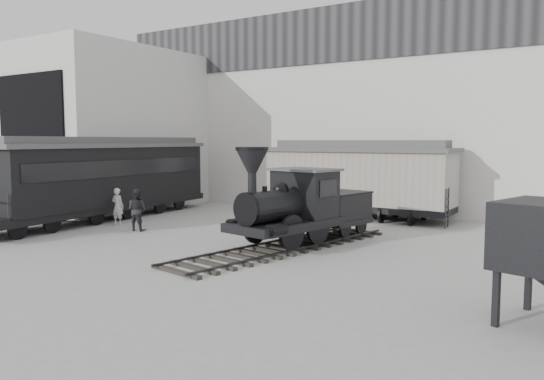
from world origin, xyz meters
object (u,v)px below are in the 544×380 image
Objects in this scene: boxcar at (358,177)px; passenger_coach at (103,177)px; visitor_b at (137,210)px; locomotive at (298,211)px; visitor_a at (118,206)px.

boxcar reaches higher than passenger_coach.
boxcar reaches higher than visitor_b.
passenger_coach is (-10.35, -7.05, 0.02)m from boxcar.
passenger_coach is 7.77× the size of visitor_b.
boxcar is (-0.97, 7.76, 0.72)m from locomotive.
locomotive is at bearing -7.68° from passenger_coach.
passenger_coach is 2.38m from visitor_a.
boxcar is 11.59m from visitor_a.
passenger_coach is at bearing -145.57° from boxcar.
locomotive is 7.85m from boxcar.
passenger_coach is at bearing -31.97° from visitor_b.
boxcar is 0.67× the size of passenger_coach.
locomotive is 1.09× the size of boxcar.
boxcar is at bearing 30.16° from passenger_coach.
passenger_coach is 8.33× the size of visitor_a.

